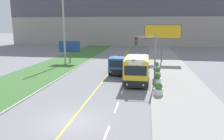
{
  "coord_description": "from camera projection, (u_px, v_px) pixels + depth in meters",
  "views": [
    {
      "loc": [
        5.04,
        -13.35,
        6.51
      ],
      "look_at": [
        1.1,
        11.13,
        1.4
      ],
      "focal_mm": 35.0,
      "sensor_mm": 36.0,
      "label": 1
    }
  ],
  "objects": [
    {
      "name": "ground_plane",
      "position": [
        71.0,
        122.0,
        15.01
      ],
      "size": [
        300.0,
        300.0,
        0.0
      ],
      "primitive_type": "plane",
      "color": "slate"
    },
    {
      "name": "city_bus",
      "position": [
        137.0,
        70.0,
        24.53
      ],
      "size": [
        2.71,
        5.52,
        3.05
      ],
      "color": "yellow",
      "rests_on": "ground_plane"
    },
    {
      "name": "planter_round_second",
      "position": [
        157.0,
        79.0,
        24.44
      ],
      "size": [
        0.98,
        0.98,
        1.22
      ],
      "color": "silver",
      "rests_on": "sidewalk_right"
    },
    {
      "name": "billboard_large",
      "position": [
        163.0,
        33.0,
        38.32
      ],
      "size": [
        6.34,
        0.24,
        6.59
      ],
      "color": "#59595B",
      "rests_on": "ground_plane"
    },
    {
      "name": "dump_truck",
      "position": [
        120.0,
        65.0,
        29.54
      ],
      "size": [
        2.51,
        6.85,
        2.39
      ],
      "color": "black",
      "rests_on": "ground_plane"
    },
    {
      "name": "apartment_block_background",
      "position": [
        132.0,
        5.0,
        69.67
      ],
      "size": [
        80.0,
        8.04,
        25.84
      ],
      "color": "gray",
      "rests_on": "ground_plane"
    },
    {
      "name": "planter_round_far",
      "position": [
        156.0,
        66.0,
        32.34
      ],
      "size": [
        0.91,
        0.91,
        1.11
      ],
      "color": "silver",
      "rests_on": "sidewalk_right"
    },
    {
      "name": "utility_pole_far",
      "position": [
        64.0,
        31.0,
        36.09
      ],
      "size": [
        1.8,
        0.28,
        10.86
      ],
      "color": "#9E9E99",
      "rests_on": "ground_plane"
    },
    {
      "name": "planter_round_near",
      "position": [
        158.0,
        89.0,
        20.49
      ],
      "size": [
        0.93,
        0.93,
        1.19
      ],
      "color": "silver",
      "rests_on": "sidewalk_right"
    },
    {
      "name": "billboard_small",
      "position": [
        70.0,
        47.0,
        37.62
      ],
      "size": [
        3.69,
        0.24,
        3.84
      ],
      "color": "#59595B",
      "rests_on": "ground_plane"
    },
    {
      "name": "traffic_light_mast",
      "position": [
        149.0,
        53.0,
        23.32
      ],
      "size": [
        2.28,
        0.32,
        5.65
      ],
      "color": "slate",
      "rests_on": "ground_plane"
    },
    {
      "name": "planter_round_third",
      "position": [
        157.0,
        72.0,
        28.38
      ],
      "size": [
        0.94,
        0.94,
        1.13
      ],
      "color": "silver",
      "rests_on": "sidewalk_right"
    },
    {
      "name": "lane_marking_centre",
      "position": [
        85.0,
        109.0,
        17.23
      ],
      "size": [
        2.88,
        140.0,
        0.01
      ],
      "color": "gold",
      "rests_on": "ground_plane"
    },
    {
      "name": "sidewalk_right",
      "position": [
        200.0,
        130.0,
        13.68
      ],
      "size": [
        6.0,
        140.0,
        0.08
      ],
      "color": "gray",
      "rests_on": "ground_plane"
    }
  ]
}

